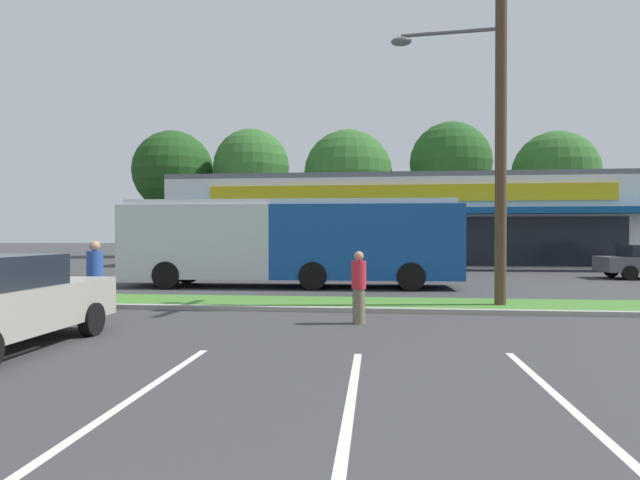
{
  "coord_description": "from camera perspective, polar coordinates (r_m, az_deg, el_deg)",
  "views": [
    {
      "loc": [
        0.23,
        -0.59,
        1.96
      ],
      "look_at": [
        -1.77,
        18.1,
        1.78
      ],
      "focal_mm": 29.73,
      "sensor_mm": 36.0,
      "label": 1
    }
  ],
  "objects": [
    {
      "name": "grass_median",
      "position": [
        14.72,
        5.18,
        -6.86
      ],
      "size": [
        56.0,
        2.2,
        0.12
      ],
      "primitive_type": "cube",
      "color": "#427A2D",
      "rests_on": "ground_plane"
    },
    {
      "name": "tree_mid_right",
      "position": [
        49.03,
        24.03,
        6.52
      ],
      "size": [
        7.13,
        7.13,
        10.67
      ],
      "color": "#473323",
      "rests_on": "ground_plane"
    },
    {
      "name": "tree_mid_left",
      "position": [
        46.37,
        3.03,
        7.07
      ],
      "size": [
        7.68,
        7.68,
        11.07
      ],
      "color": "#473323",
      "rests_on": "ground_plane"
    },
    {
      "name": "car_0",
      "position": [
        25.85,
        -8.78,
        -2.05
      ],
      "size": [
        4.2,
        2.01,
        1.51
      ],
      "rotation": [
        0.0,
        0.0,
        3.14
      ],
      "color": "navy",
      "rests_on": "ground_plane"
    },
    {
      "name": "tree_left",
      "position": [
        46.42,
        -7.39,
        7.77
      ],
      "size": [
        6.53,
        6.53,
        11.08
      ],
      "color": "#473323",
      "rests_on": "ground_plane"
    },
    {
      "name": "pedestrian_near_bench",
      "position": [
        13.52,
        -23.07,
        -3.91
      ],
      "size": [
        0.37,
        0.37,
        1.82
      ],
      "rotation": [
        0.0,
        0.0,
        4.61
      ],
      "color": "#726651",
      "rests_on": "ground_plane"
    },
    {
      "name": "bus_stop_bench",
      "position": [
        14.69,
        -25.18,
        -5.18
      ],
      "size": [
        1.6,
        0.45,
        0.95
      ],
      "rotation": [
        0.0,
        0.0,
        3.14
      ],
      "color": "brown",
      "rests_on": "ground_plane"
    },
    {
      "name": "storefront_building",
      "position": [
        36.02,
        8.78,
        1.9
      ],
      "size": [
        28.79,
        12.1,
        5.61
      ],
      "color": "silver",
      "rests_on": "ground_plane"
    },
    {
      "name": "pedestrian_by_pole",
      "position": [
        11.73,
        4.19,
        -5.1
      ],
      "size": [
        0.32,
        0.32,
        1.6
      ],
      "rotation": [
        0.0,
        0.0,
        1.18
      ],
      "color": "#726651",
      "rests_on": "ground_plane"
    },
    {
      "name": "parking_stripe_2",
      "position": [
        6.59,
        3.36,
        -16.71
      ],
      "size": [
        0.12,
        4.8,
        0.01
      ],
      "primitive_type": "cube",
      "color": "silver",
      "rests_on": "ground_plane"
    },
    {
      "name": "tree_mid",
      "position": [
        46.51,
        13.88,
        8.05
      ],
      "size": [
        6.86,
        6.86,
        11.49
      ],
      "color": "#473323",
      "rests_on": "ground_plane"
    },
    {
      "name": "utility_pole",
      "position": [
        15.13,
        18.36,
        13.96
      ],
      "size": [
        3.05,
        2.4,
        10.25
      ],
      "color": "#4C3826",
      "rests_on": "ground_plane"
    },
    {
      "name": "parking_stripe_3",
      "position": [
        7.23,
        24.29,
        -15.18
      ],
      "size": [
        0.12,
        4.8,
        0.01
      ],
      "primitive_type": "cube",
      "color": "silver",
      "rests_on": "ground_plane"
    },
    {
      "name": "curb_lip",
      "position": [
        13.51,
        5.1,
        -7.52
      ],
      "size": [
        56.0,
        0.24,
        0.12
      ],
      "primitive_type": "cube",
      "color": "#99968C",
      "rests_on": "ground_plane"
    },
    {
      "name": "parking_stripe_1",
      "position": [
        7.18,
        -18.68,
        -15.28
      ],
      "size": [
        0.12,
        4.8,
        0.01
      ],
      "primitive_type": "cube",
      "color": "silver",
      "rests_on": "ground_plane"
    },
    {
      "name": "city_bus",
      "position": [
        19.96,
        -3.18,
        0.01
      ],
      "size": [
        12.62,
        2.96,
        3.25
      ],
      "rotation": [
        0.0,
        0.0,
        3.17
      ],
      "color": "#144793",
      "rests_on": "ground_plane"
    },
    {
      "name": "tree_far_left",
      "position": [
        49.12,
        -15.54,
        7.16
      ],
      "size": [
        7.09,
        7.09,
        11.18
      ],
      "color": "#473323",
      "rests_on": "ground_plane"
    }
  ]
}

